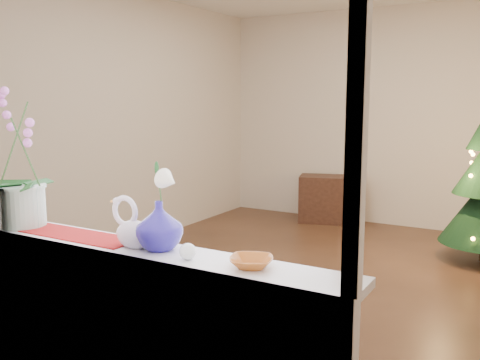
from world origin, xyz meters
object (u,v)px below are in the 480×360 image
object	(u,v)px
amber_dish	(251,263)
side_table	(331,199)
swan	(134,224)
paperweight	(188,251)
orchid_pot	(20,158)
blue_vase	(159,222)

from	to	relation	value
amber_dish	side_table	size ratio (longest dim) A/B	0.19
swan	amber_dish	distance (m)	0.61
paperweight	amber_dish	size ratio (longest dim) A/B	0.48
orchid_pot	paperweight	size ratio (longest dim) A/B	10.26
swan	paperweight	size ratio (longest dim) A/B	3.67
orchid_pot	swan	bearing A→B (deg)	-0.93
paperweight	side_table	distance (m)	4.84
paperweight	side_table	world-z (taller)	paperweight
swan	amber_dish	size ratio (longest dim) A/B	1.76
orchid_pot	side_table	distance (m)	4.73
swan	amber_dish	xyz separation A→B (m)	(0.60, 0.02, -0.09)
blue_vase	amber_dish	xyz separation A→B (m)	(0.48, -0.02, -0.11)
orchid_pot	paperweight	distance (m)	1.15
blue_vase	side_table	distance (m)	4.75
orchid_pot	paperweight	bearing A→B (deg)	-2.17
amber_dish	side_table	world-z (taller)	amber_dish
orchid_pot	swan	distance (m)	0.83
orchid_pot	swan	world-z (taller)	orchid_pot
paperweight	amber_dish	bearing A→B (deg)	8.98
blue_vase	amber_dish	world-z (taller)	blue_vase
orchid_pot	swan	size ratio (longest dim) A/B	2.79
blue_vase	paperweight	distance (m)	0.23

